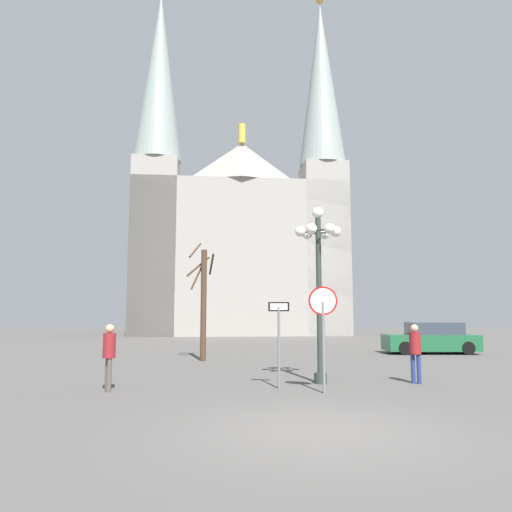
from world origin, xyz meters
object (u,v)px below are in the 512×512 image
one_way_arrow_sign (279,334)px  bare_tree (203,300)px  stop_sign (323,318)px  parked_car_near_green (431,339)px  pedestrian_standing (415,348)px  cathedral (239,233)px  street_lamp (319,264)px  pedestrian_walking (109,351)px

one_way_arrow_sign → bare_tree: bare_tree is taller
stop_sign → parked_car_near_green: size_ratio=0.59×
bare_tree → pedestrian_standing: size_ratio=3.06×
stop_sign → cathedral: bearing=94.1°
pedestrian_standing → street_lamp: bearing=177.8°
one_way_arrow_sign → street_lamp: (1.25, 0.89, 2.00)m
cathedral → pedestrian_standing: (5.31, -32.18, -8.79)m
cathedral → one_way_arrow_sign: cathedral is taller
cathedral → street_lamp: 32.80m
street_lamp → pedestrian_standing: bearing=-2.2°
one_way_arrow_sign → pedestrian_walking: one_way_arrow_sign is taller
bare_tree → parked_car_near_green: bearing=16.4°
stop_sign → street_lamp: (0.18, 1.66, 1.56)m
stop_sign → parked_car_near_green: bearing=57.5°
pedestrian_walking → pedestrian_standing: pedestrian_walking is taller
cathedral → stop_sign: bearing=-85.9°
street_lamp → parked_car_near_green: 12.51m
one_way_arrow_sign → pedestrian_walking: bearing=-175.3°
stop_sign → pedestrian_walking: bearing=175.7°
stop_sign → pedestrian_standing: 3.41m
cathedral → parked_car_near_green: size_ratio=7.43×
one_way_arrow_sign → pedestrian_standing: (3.98, 0.78, -0.42)m
stop_sign → pedestrian_standing: bearing=28.3°
street_lamp → stop_sign: bearing=-96.1°
parked_car_near_green → street_lamp: bearing=-126.0°
one_way_arrow_sign → bare_tree: bearing=109.6°
stop_sign → street_lamp: street_lamp is taller
parked_car_near_green → pedestrian_standing: 10.94m
street_lamp → bare_tree: bearing=120.7°
parked_car_near_green → pedestrian_standing: pedestrian_standing is taller
cathedral → bare_tree: size_ratio=6.57×
cathedral → pedestrian_walking: cathedral is taller
cathedral → pedestrian_walking: bearing=-95.3°
one_way_arrow_sign → parked_car_near_green: 13.69m
street_lamp → pedestrian_walking: bearing=-167.6°
pedestrian_walking → cathedral: bearing=84.7°
cathedral → parked_car_near_green: cathedral is taller
bare_tree → parked_car_near_green: 11.72m
pedestrian_standing → stop_sign: bearing=-151.7°
bare_tree → pedestrian_walking: 8.19m
cathedral → bare_tree: bearing=-93.0°
cathedral → pedestrian_standing: 33.78m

